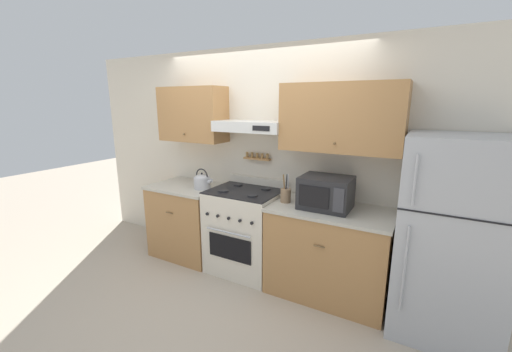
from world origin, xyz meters
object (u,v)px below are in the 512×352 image
Objects in this scene: stove_range at (245,230)px; refrigerator at (451,239)px; utensil_crock at (286,195)px; tea_kettle at (202,181)px; microwave at (326,193)px.

refrigerator is (2.00, -0.05, 0.36)m from stove_range.
refrigerator is at bearing -1.41° from stove_range.
stove_range is 3.56× the size of utensil_crock.
tea_kettle is 0.85× the size of utensil_crock.
microwave is (0.93, -0.01, 0.59)m from stove_range.
utensil_crock is (0.51, -0.02, 0.51)m from stove_range.
stove_range is at bearing 179.61° from microwave.
refrigerator reaches higher than microwave.
tea_kettle is at bearing -179.32° from microwave.
tea_kettle is 1.09m from utensil_crock.
refrigerator reaches higher than utensil_crock.
tea_kettle is (-0.58, -0.02, 0.52)m from stove_range.
refrigerator is 1.50m from utensil_crock.
stove_range is 1.10m from microwave.
microwave is (-1.07, 0.04, 0.23)m from refrigerator.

